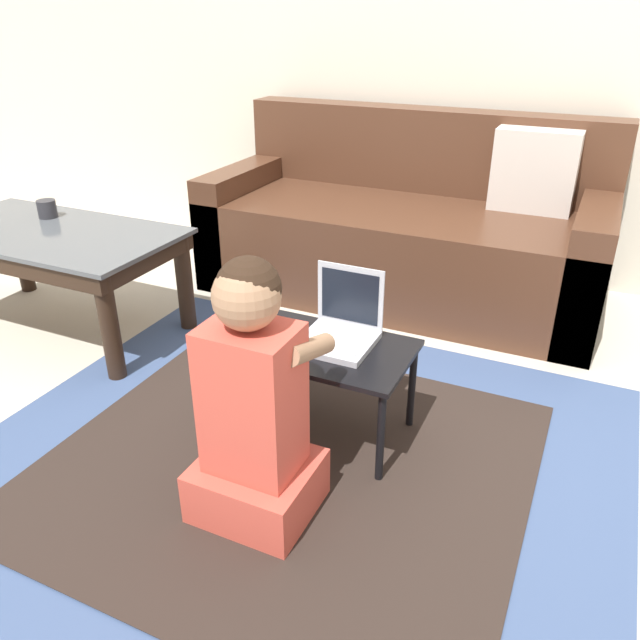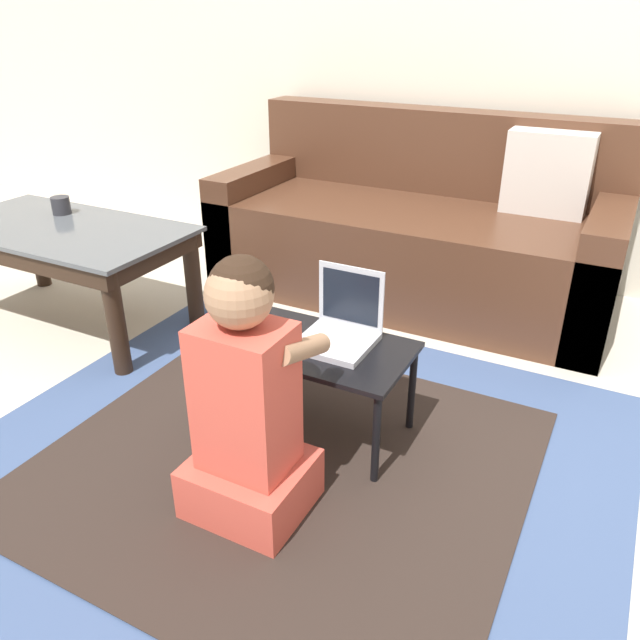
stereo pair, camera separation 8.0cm
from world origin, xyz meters
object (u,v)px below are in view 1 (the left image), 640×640
Objects in this scene: person_seated at (254,409)px; cup_on_table at (47,209)px; couch at (406,233)px; laptop at (340,331)px; laptop_desk at (315,354)px; coffee_table at (51,246)px; computer_mouse at (284,330)px.

cup_on_table is at bearing 153.12° from person_seated.
couch is 1.22m from laptop.
laptop_desk is 7.60× the size of cup_on_table.
laptop is 1.56m from cup_on_table.
coffee_table is (-1.22, -1.04, 0.09)m from couch.
laptop_desk is at bearing -9.13° from coffee_table.
couch is 3.04× the size of laptop_desk.
person_seated is (1.34, -0.61, -0.04)m from coffee_table.
cup_on_table is at bearing 168.92° from laptop.
computer_mouse is (-0.12, 0.01, 0.05)m from laptop_desk.
person_seated reaches higher than laptop_desk.
cup_on_table is (-1.46, 0.35, 0.20)m from laptop_desk.
couch is at bearing 40.51° from coffee_table.
laptop_desk is at bearing -142.80° from laptop.
cup_on_table reaches higher than laptop_desk.
couch reaches higher than computer_mouse.
cup_on_table is at bearing -146.16° from couch.
laptop is at bearing 10.25° from computer_mouse.
laptop is 0.45m from person_seated.
couch is 1.24m from computer_mouse.
person_seated is at bearing -24.64° from coffee_table.
computer_mouse is at bearing -13.86° from cup_on_table.
computer_mouse is at bearing -90.59° from couch.
laptop_desk is at bearing -85.19° from couch.
couch reaches higher than person_seated.
cup_on_table is at bearing 166.67° from laptop_desk.
couch reaches higher than coffee_table.
coffee_table is 1.40m from laptop.
computer_mouse is at bearing -169.75° from laptop.
laptop_desk is 1.51m from cup_on_table.
person_seated is at bearing -72.43° from computer_mouse.
coffee_table is at bearing 170.68° from computer_mouse.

